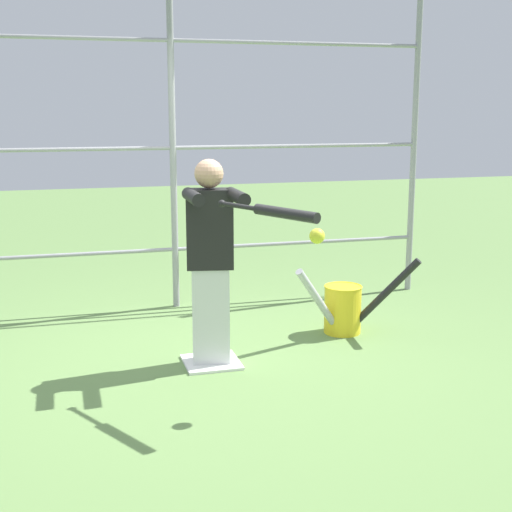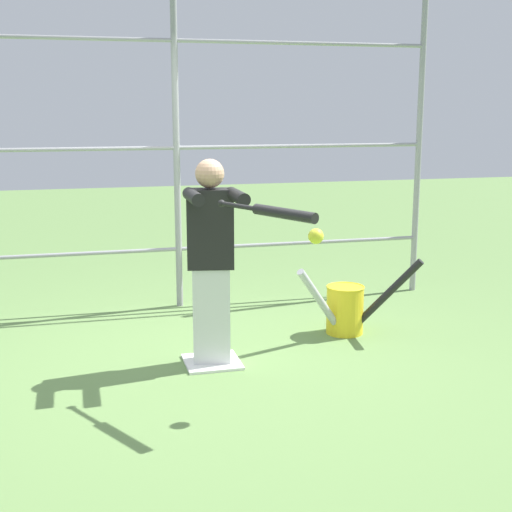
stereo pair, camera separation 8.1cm
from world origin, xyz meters
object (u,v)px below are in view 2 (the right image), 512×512
Objects in this scene: baseball_bat_swinging at (276,212)px; bat_bucket at (346,308)px; softball_in_flight at (316,236)px; batter at (211,256)px.

baseball_bat_swinging is 1.87m from bat_bucket.
batter is at bearing -59.46° from softball_in_flight.
batter reaches higher than baseball_bat_swinging.
softball_in_flight is 1.68m from bat_bucket.
baseball_bat_swinging is at bearing 106.36° from batter.
baseball_bat_swinging is at bearing -3.17° from softball_in_flight.
bat_bucket is (-0.72, -1.26, -0.85)m from softball_in_flight.
batter is 1.42× the size of bat_bucket.
softball_in_flight is 0.09× the size of bat_bucket.
baseball_bat_swinging is at bearing 52.17° from bat_bucket.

